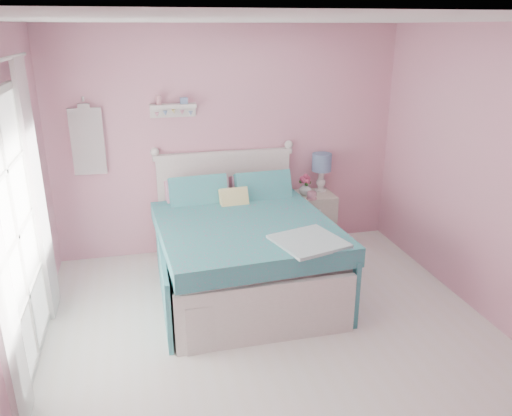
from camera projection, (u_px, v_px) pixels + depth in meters
name	position (u px, v px, depth m)	size (l,w,h in m)	color
floor	(281.00, 353.00, 4.16)	(4.50, 4.50, 0.00)	silver
room_shell	(285.00, 170.00, 3.62)	(4.50, 4.50, 4.50)	pink
bed	(242.00, 250.00, 5.11)	(1.75, 2.13, 1.21)	silver
nightstand	(313.00, 220.00, 6.09)	(0.47, 0.46, 0.68)	beige
table_lamp	(322.00, 165.00, 5.97)	(0.23, 0.23, 0.46)	white
vase	(305.00, 188.00, 5.91)	(0.15, 0.15, 0.16)	silver
teacup	(312.00, 195.00, 5.78)	(0.11, 0.11, 0.09)	pink
roses	(305.00, 179.00, 5.87)	(0.14, 0.11, 0.12)	#BE4067
wall_shelf	(173.00, 107.00, 5.43)	(0.50, 0.15, 0.25)	silver
hanging_dress	(88.00, 142.00, 5.33)	(0.34, 0.03, 0.72)	white
french_door	(16.00, 238.00, 3.73)	(0.04, 1.32, 2.16)	silver
curtain_far	(38.00, 194.00, 4.38)	(0.04, 0.40, 2.32)	white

